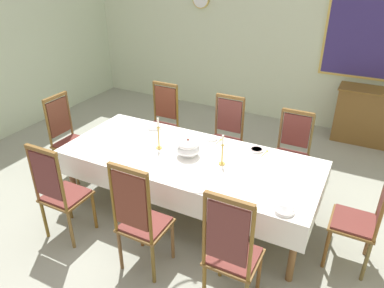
{
  "coord_description": "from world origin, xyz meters",
  "views": [
    {
      "loc": [
        1.68,
        -3.15,
        2.8
      ],
      "look_at": [
        0.04,
        0.04,
        0.93
      ],
      "focal_mm": 34.33,
      "sensor_mm": 36.0,
      "label": 1
    }
  ],
  "objects_px": {
    "spoon_primary": "(266,152)",
    "chair_head_east": "(363,217)",
    "framed_painting": "(362,29)",
    "chair_north_b": "(225,136)",
    "bowl_near_right": "(212,138)",
    "dining_table": "(189,161)",
    "spoon_secondary": "(220,140)",
    "chair_north_c": "(291,151)",
    "chair_north_a": "(162,121)",
    "bowl_near_left": "(257,150)",
    "chair_south_c": "(231,251)",
    "soup_tureen": "(188,148)",
    "sideboard": "(382,118)",
    "chair_south_b": "(140,219)",
    "candlestick_west": "(159,136)",
    "bowl_far_left": "(155,127)",
    "chair_south_a": "(60,191)",
    "candlestick_east": "(222,153)",
    "chair_head_west": "(68,136)",
    "bowl_far_right": "(284,210)"
  },
  "relations": [
    {
      "from": "chair_north_b",
      "to": "chair_north_c",
      "type": "distance_m",
      "value": 0.91
    },
    {
      "from": "chair_head_east",
      "to": "bowl_near_left",
      "type": "xyz_separation_m",
      "value": [
        -1.22,
        0.46,
        0.19
      ]
    },
    {
      "from": "dining_table",
      "to": "chair_north_b",
      "type": "bearing_deg",
      "value": 88.74
    },
    {
      "from": "chair_south_b",
      "to": "bowl_near_right",
      "type": "bearing_deg",
      "value": 88.77
    },
    {
      "from": "chair_south_a",
      "to": "chair_north_c",
      "type": "relative_size",
      "value": 1.08
    },
    {
      "from": "chair_head_west",
      "to": "spoon_primary",
      "type": "xyz_separation_m",
      "value": [
        2.6,
        0.48,
        0.18
      ]
    },
    {
      "from": "chair_north_c",
      "to": "bowl_near_left",
      "type": "distance_m",
      "value": 0.66
    },
    {
      "from": "dining_table",
      "to": "bowl_near_right",
      "type": "height_order",
      "value": "bowl_near_right"
    },
    {
      "from": "chair_north_b",
      "to": "chair_south_c",
      "type": "height_order",
      "value": "chair_south_c"
    },
    {
      "from": "candlestick_west",
      "to": "spoon_primary",
      "type": "height_order",
      "value": "candlestick_west"
    },
    {
      "from": "chair_south_c",
      "to": "spoon_primary",
      "type": "xyz_separation_m",
      "value": [
        -0.18,
        1.5,
        0.15
      ]
    },
    {
      "from": "dining_table",
      "to": "chair_south_c",
      "type": "distance_m",
      "value": 1.38
    },
    {
      "from": "chair_north_a",
      "to": "bowl_near_right",
      "type": "distance_m",
      "value": 1.19
    },
    {
      "from": "dining_table",
      "to": "chair_south_b",
      "type": "bearing_deg",
      "value": -88.74
    },
    {
      "from": "chair_north_b",
      "to": "spoon_primary",
      "type": "distance_m",
      "value": 0.92
    },
    {
      "from": "bowl_near_left",
      "to": "chair_south_b",
      "type": "bearing_deg",
      "value": -112.6
    },
    {
      "from": "chair_north_b",
      "to": "bowl_near_right",
      "type": "height_order",
      "value": "chair_north_b"
    },
    {
      "from": "chair_south_a",
      "to": "chair_south_b",
      "type": "relative_size",
      "value": 0.94
    },
    {
      "from": "candlestick_east",
      "to": "sideboard",
      "type": "distance_m",
      "value": 3.37
    },
    {
      "from": "bowl_far_left",
      "to": "spoon_primary",
      "type": "bearing_deg",
      "value": 1.48
    },
    {
      "from": "chair_south_b",
      "to": "chair_north_b",
      "type": "xyz_separation_m",
      "value": [
        0.0,
        2.03,
        -0.04
      ]
    },
    {
      "from": "spoon_primary",
      "to": "chair_north_c",
      "type": "bearing_deg",
      "value": 78.27
    },
    {
      "from": "spoon_secondary",
      "to": "dining_table",
      "type": "bearing_deg",
      "value": -104.22
    },
    {
      "from": "bowl_near_left",
      "to": "chair_head_east",
      "type": "bearing_deg",
      "value": -20.62
    },
    {
      "from": "soup_tureen",
      "to": "dining_table",
      "type": "bearing_deg",
      "value": 0.0
    },
    {
      "from": "dining_table",
      "to": "chair_south_a",
      "type": "distance_m",
      "value": 1.42
    },
    {
      "from": "chair_head_west",
      "to": "chair_head_east",
      "type": "xyz_separation_m",
      "value": [
        3.71,
        0.0,
        -0.0
      ]
    },
    {
      "from": "dining_table",
      "to": "candlestick_west",
      "type": "distance_m",
      "value": 0.46
    },
    {
      "from": "chair_south_c",
      "to": "spoon_primary",
      "type": "relative_size",
      "value": 6.92
    },
    {
      "from": "chair_north_a",
      "to": "sideboard",
      "type": "relative_size",
      "value": 0.79
    },
    {
      "from": "chair_north_a",
      "to": "bowl_near_left",
      "type": "height_order",
      "value": "chair_north_a"
    },
    {
      "from": "bowl_far_right",
      "to": "spoon_secondary",
      "type": "distance_m",
      "value": 1.47
    },
    {
      "from": "chair_north_a",
      "to": "chair_head_west",
      "type": "height_order",
      "value": "chair_head_west"
    },
    {
      "from": "chair_south_b",
      "to": "framed_painting",
      "type": "height_order",
      "value": "framed_painting"
    },
    {
      "from": "dining_table",
      "to": "chair_north_c",
      "type": "bearing_deg",
      "value": 47.43
    },
    {
      "from": "chair_south_b",
      "to": "bowl_near_left",
      "type": "height_order",
      "value": "chair_south_b"
    },
    {
      "from": "chair_north_b",
      "to": "candlestick_east",
      "type": "height_order",
      "value": "chair_north_b"
    },
    {
      "from": "dining_table",
      "to": "chair_head_west",
      "type": "relative_size",
      "value": 2.51
    },
    {
      "from": "chair_north_b",
      "to": "chair_north_c",
      "type": "xyz_separation_m",
      "value": [
        0.91,
        -0.0,
        -0.01
      ]
    },
    {
      "from": "chair_south_a",
      "to": "bowl_far_right",
      "type": "relative_size",
      "value": 6.43
    },
    {
      "from": "soup_tureen",
      "to": "chair_south_c",
      "type": "bearing_deg",
      "value": -47.27
    },
    {
      "from": "dining_table",
      "to": "candlestick_east",
      "type": "bearing_deg",
      "value": 0.0
    },
    {
      "from": "candlestick_east",
      "to": "spoon_secondary",
      "type": "xyz_separation_m",
      "value": [
        -0.24,
        0.52,
        -0.14
      ]
    },
    {
      "from": "bowl_near_right",
      "to": "framed_painting",
      "type": "height_order",
      "value": "framed_painting"
    },
    {
      "from": "soup_tureen",
      "to": "framed_painting",
      "type": "height_order",
      "value": "framed_painting"
    },
    {
      "from": "spoon_primary",
      "to": "framed_painting",
      "type": "height_order",
      "value": "framed_painting"
    },
    {
      "from": "spoon_primary",
      "to": "chair_head_east",
      "type": "bearing_deg",
      "value": -16.06
    },
    {
      "from": "dining_table",
      "to": "chair_south_c",
      "type": "height_order",
      "value": "chair_south_c"
    },
    {
      "from": "framed_painting",
      "to": "spoon_primary",
      "type": "bearing_deg",
      "value": -102.01
    },
    {
      "from": "soup_tureen",
      "to": "chair_north_c",
      "type": "bearing_deg",
      "value": 47.0
    }
  ]
}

